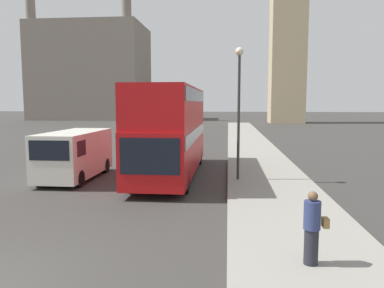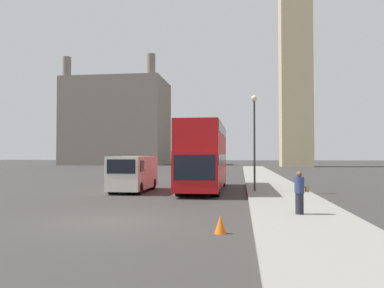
{
  "view_description": "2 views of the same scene",
  "coord_description": "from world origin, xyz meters",
  "px_view_note": "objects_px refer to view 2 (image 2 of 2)",
  "views": [
    {
      "loc": [
        4.99,
        -6.19,
        3.56
      ],
      "look_at": [
        3.25,
        11.82,
        1.58
      ],
      "focal_mm": 35.0,
      "sensor_mm": 36.0,
      "label": 1
    },
    {
      "loc": [
        4.64,
        -12.57,
        2.34
      ],
      "look_at": [
        0.39,
        19.87,
        3.28
      ],
      "focal_mm": 35.0,
      "sensor_mm": 36.0,
      "label": 2
    }
  ],
  "objects_px": {
    "street_lamp": "(254,128)",
    "parked_sedan": "(183,167)",
    "red_double_decker_bus": "(204,154)",
    "pedestrian": "(300,193)",
    "white_van": "(133,173)",
    "clock_tower": "(295,21)"
  },
  "relations": [
    {
      "from": "red_double_decker_bus",
      "to": "white_van",
      "type": "xyz_separation_m",
      "value": [
        -4.39,
        -1.37,
        -1.19
      ]
    },
    {
      "from": "pedestrian",
      "to": "parked_sedan",
      "type": "relative_size",
      "value": 0.37
    },
    {
      "from": "clock_tower",
      "to": "parked_sedan",
      "type": "distance_m",
      "value": 41.35
    },
    {
      "from": "red_double_decker_bus",
      "to": "pedestrian",
      "type": "relative_size",
      "value": 6.5
    },
    {
      "from": "pedestrian",
      "to": "street_lamp",
      "type": "distance_m",
      "value": 9.44
    },
    {
      "from": "street_lamp",
      "to": "parked_sedan",
      "type": "distance_m",
      "value": 30.58
    },
    {
      "from": "red_double_decker_bus",
      "to": "white_van",
      "type": "distance_m",
      "value": 4.75
    },
    {
      "from": "white_van",
      "to": "parked_sedan",
      "type": "height_order",
      "value": "white_van"
    },
    {
      "from": "clock_tower",
      "to": "parked_sedan",
      "type": "relative_size",
      "value": 13.34
    },
    {
      "from": "clock_tower",
      "to": "parked_sedan",
      "type": "xyz_separation_m",
      "value": [
        -18.82,
        -23.54,
        -28.31
      ]
    },
    {
      "from": "pedestrian",
      "to": "clock_tower",
      "type": "bearing_deg",
      "value": 82.03
    },
    {
      "from": "pedestrian",
      "to": "street_lamp",
      "type": "xyz_separation_m",
      "value": [
        -1.33,
        8.84,
        3.03
      ]
    },
    {
      "from": "street_lamp",
      "to": "clock_tower",
      "type": "bearing_deg",
      "value": 79.32
    },
    {
      "from": "white_van",
      "to": "parked_sedan",
      "type": "bearing_deg",
      "value": 92.53
    },
    {
      "from": "clock_tower",
      "to": "white_van",
      "type": "relative_size",
      "value": 11.15
    },
    {
      "from": "pedestrian",
      "to": "red_double_decker_bus",
      "type": "bearing_deg",
      "value": 114.02
    },
    {
      "from": "red_double_decker_bus",
      "to": "street_lamp",
      "type": "relative_size",
      "value": 1.76
    },
    {
      "from": "clock_tower",
      "to": "parked_sedan",
      "type": "height_order",
      "value": "clock_tower"
    },
    {
      "from": "red_double_decker_bus",
      "to": "pedestrian",
      "type": "bearing_deg",
      "value": -65.98
    },
    {
      "from": "white_van",
      "to": "parked_sedan",
      "type": "relative_size",
      "value": 1.2
    },
    {
      "from": "street_lamp",
      "to": "parked_sedan",
      "type": "relative_size",
      "value": 1.38
    },
    {
      "from": "clock_tower",
      "to": "red_double_decker_bus",
      "type": "distance_m",
      "value": 59.21
    }
  ]
}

